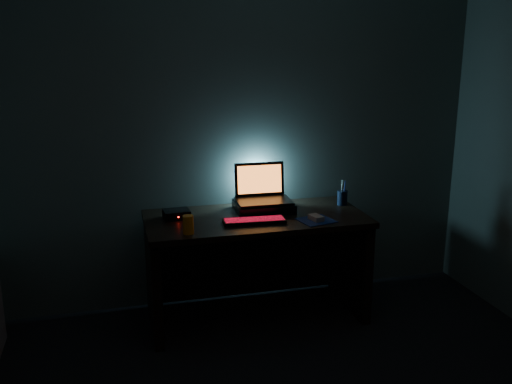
{
  "coord_description": "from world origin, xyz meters",
  "views": [
    {
      "loc": [
        -0.93,
        -1.98,
        1.91
      ],
      "look_at": [
        -0.01,
        1.57,
        0.93
      ],
      "focal_mm": 40.0,
      "sensor_mm": 36.0,
      "label": 1
    }
  ],
  "objects_px": {
    "keyboard": "(254,221)",
    "pen_cup": "(342,198)",
    "juice_glass": "(188,225)",
    "laptop": "(262,192)",
    "mouse": "(316,218)",
    "router": "(177,214)"
  },
  "relations": [
    {
      "from": "pen_cup",
      "to": "router",
      "type": "height_order",
      "value": "pen_cup"
    },
    {
      "from": "keyboard",
      "to": "router",
      "type": "bearing_deg",
      "value": 158.88
    },
    {
      "from": "juice_glass",
      "to": "pen_cup",
      "type": "bearing_deg",
      "value": 17.09
    },
    {
      "from": "pen_cup",
      "to": "juice_glass",
      "type": "height_order",
      "value": "juice_glass"
    },
    {
      "from": "laptop",
      "to": "keyboard",
      "type": "distance_m",
      "value": 0.35
    },
    {
      "from": "mouse",
      "to": "pen_cup",
      "type": "xyz_separation_m",
      "value": [
        0.32,
        0.31,
        0.03
      ]
    },
    {
      "from": "mouse",
      "to": "pen_cup",
      "type": "relative_size",
      "value": 1.02
    },
    {
      "from": "juice_glass",
      "to": "router",
      "type": "distance_m",
      "value": 0.34
    },
    {
      "from": "laptop",
      "to": "mouse",
      "type": "height_order",
      "value": "laptop"
    },
    {
      "from": "keyboard",
      "to": "pen_cup",
      "type": "distance_m",
      "value": 0.77
    },
    {
      "from": "juice_glass",
      "to": "mouse",
      "type": "bearing_deg",
      "value": 3.25
    },
    {
      "from": "keyboard",
      "to": "pen_cup",
      "type": "xyz_separation_m",
      "value": [
        0.73,
        0.25,
        0.04
      ]
    },
    {
      "from": "laptop",
      "to": "juice_glass",
      "type": "distance_m",
      "value": 0.72
    },
    {
      "from": "keyboard",
      "to": "mouse",
      "type": "height_order",
      "value": "mouse"
    },
    {
      "from": "pen_cup",
      "to": "juice_glass",
      "type": "distance_m",
      "value": 1.23
    },
    {
      "from": "laptop",
      "to": "router",
      "type": "bearing_deg",
      "value": -171.18
    },
    {
      "from": "pen_cup",
      "to": "juice_glass",
      "type": "xyz_separation_m",
      "value": [
        -1.18,
        -0.36,
        0.01
      ]
    },
    {
      "from": "keyboard",
      "to": "router",
      "type": "relative_size",
      "value": 2.31
    },
    {
      "from": "keyboard",
      "to": "mouse",
      "type": "bearing_deg",
      "value": -4.87
    },
    {
      "from": "laptop",
      "to": "pen_cup",
      "type": "height_order",
      "value": "laptop"
    },
    {
      "from": "juice_glass",
      "to": "router",
      "type": "bearing_deg",
      "value": 95.64
    },
    {
      "from": "pen_cup",
      "to": "router",
      "type": "bearing_deg",
      "value": -178.72
    }
  ]
}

